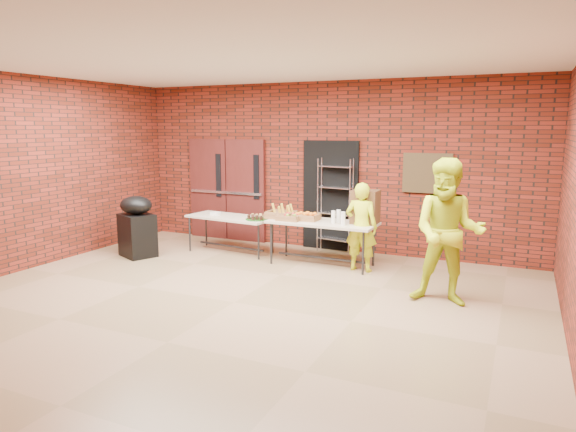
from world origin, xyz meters
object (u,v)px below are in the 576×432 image
object	(u,v)px
covered_grill	(137,226)
volunteer_woman	(361,227)
table_right	(322,225)
coffee_dispenser	(365,207)
wire_rack	(335,206)
volunteer_man	(448,232)
table_left	(231,219)

from	to	relation	value
covered_grill	volunteer_woman	distance (m)	4.08
table_right	coffee_dispenser	world-z (taller)	coffee_dispenser
covered_grill	volunteer_woman	size ratio (longest dim) A/B	0.76
wire_rack	covered_grill	bearing A→B (deg)	-138.65
table_right	volunteer_man	size ratio (longest dim) A/B	0.95
covered_grill	volunteer_man	bearing A→B (deg)	21.07
covered_grill	wire_rack	bearing A→B (deg)	54.59
table_right	coffee_dispenser	xyz separation A→B (m)	(0.71, 0.14, 0.34)
table_left	table_right	size ratio (longest dim) A/B	0.93
wire_rack	table_right	xyz separation A→B (m)	(0.13, -1.01, -0.19)
wire_rack	table_right	bearing A→B (deg)	-71.71
coffee_dispenser	covered_grill	world-z (taller)	coffee_dispenser
table_right	volunteer_man	distance (m)	2.51
wire_rack	volunteer_man	distance (m)	3.18
table_left	volunteer_woman	size ratio (longest dim) A/B	1.18
covered_grill	volunteer_woman	bearing A→B (deg)	35.14
table_right	coffee_dispenser	distance (m)	0.80
covered_grill	volunteer_man	world-z (taller)	volunteer_man
wire_rack	volunteer_man	world-z (taller)	volunteer_man
coffee_dispenser	volunteer_man	size ratio (longest dim) A/B	0.29
table_left	coffee_dispenser	size ratio (longest dim) A/B	3.12
coffee_dispenser	volunteer_man	distance (m)	1.99
table_left	volunteer_man	world-z (taller)	volunteer_man
volunteer_woman	volunteer_man	size ratio (longest dim) A/B	0.75
coffee_dispenser	table_left	bearing A→B (deg)	-179.92
volunteer_man	volunteer_woman	bearing A→B (deg)	143.55
table_right	covered_grill	world-z (taller)	covered_grill
covered_grill	volunteer_man	xyz separation A→B (m)	(5.50, -0.30, 0.42)
wire_rack	volunteer_woman	distance (m)	1.38
wire_rack	coffee_dispenser	world-z (taller)	wire_rack
coffee_dispenser	wire_rack	bearing A→B (deg)	134.19
wire_rack	table_right	world-z (taller)	wire_rack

